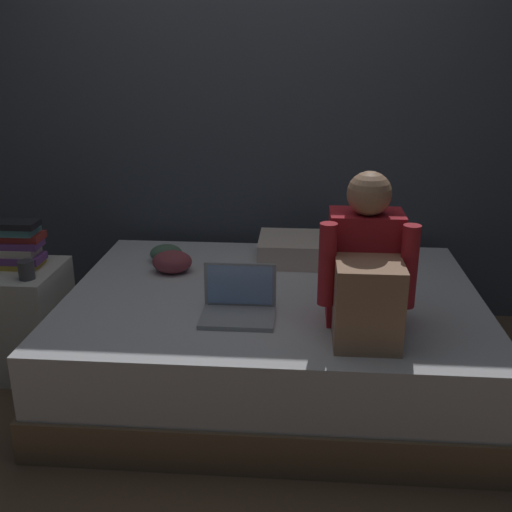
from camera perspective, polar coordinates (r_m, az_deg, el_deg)
ground_plane at (r=2.89m, az=-2.83°, el=-14.36°), size 8.00×8.00×0.00m
wall_back at (r=3.60m, az=-0.72°, el=15.42°), size 5.60×0.10×2.70m
bed at (r=3.01m, az=1.64°, el=-7.61°), size 2.00×1.50×0.48m
nightstand at (r=3.32m, az=-21.45°, el=-5.59°), size 0.44×0.46×0.55m
person_sitting at (r=2.48m, az=10.36°, el=-1.57°), size 0.39×0.44×0.66m
laptop at (r=2.63m, az=-1.66°, el=-4.58°), size 0.32×0.23×0.22m
pillow at (r=3.30m, az=5.15°, el=0.62°), size 0.56×0.36×0.13m
book_stack at (r=3.22m, az=-21.60°, el=1.07°), size 0.23×0.16×0.24m
mug at (r=3.05m, az=-20.93°, el=-1.24°), size 0.08×0.08×0.09m
clothes_pile at (r=3.22m, az=-8.16°, el=-0.24°), size 0.26×0.31×0.11m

